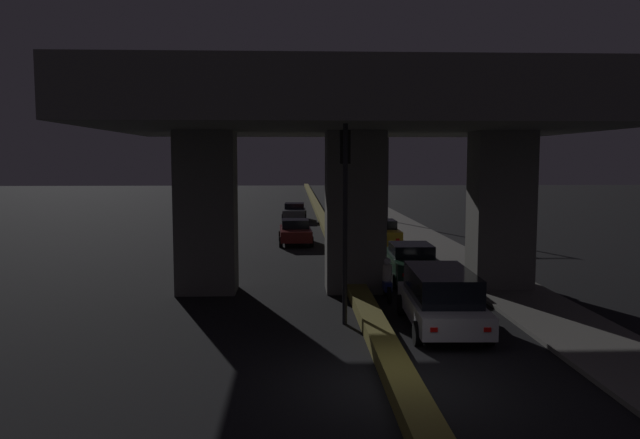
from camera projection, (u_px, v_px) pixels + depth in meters
name	position (u px, v px, depth m)	size (l,w,h in m)	color
ground_plane	(399.00, 385.00, 13.11)	(200.00, 200.00, 0.00)	black
median_divider	(322.00, 218.00, 47.90)	(0.67, 126.00, 0.40)	olive
sidewalk_right	(411.00, 230.00, 41.18)	(2.75, 126.00, 0.12)	slate
elevated_overpass	(355.00, 120.00, 22.02)	(17.38, 12.02, 8.38)	slate
traffic_light_left_of_median	(345.00, 189.00, 17.71)	(0.30, 0.49, 5.76)	black
street_lamp	(383.00, 164.00, 46.64)	(2.24, 0.32, 7.31)	#2D2D30
car_white_lead	(441.00, 298.00, 17.41)	(2.15, 4.75, 1.65)	silver
car_dark_green_second	(411.00, 262.00, 24.19)	(1.93, 4.76, 1.49)	black
car_taxi_yellow_third	(379.00, 234.00, 33.02)	(2.04, 4.01, 1.55)	gold
car_dark_red_lead_oncoming	(295.00, 232.00, 34.94)	(1.96, 4.11, 1.38)	#591414
car_grey_second_oncoming	(294.00, 211.00, 48.38)	(1.93, 4.53, 1.35)	#515459
motorcycle_blue_filtering_near	(387.00, 282.00, 21.01)	(0.33, 1.74, 1.44)	black
motorcycle_white_filtering_mid	(361.00, 252.00, 27.77)	(0.33, 1.86, 1.42)	black
pedestrian_on_sidewalk	(486.00, 250.00, 25.48)	(0.36, 0.36, 1.79)	black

